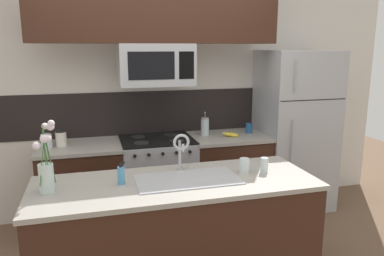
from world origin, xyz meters
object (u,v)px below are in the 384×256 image
Objects in this scene: coffee_tin at (249,128)px; storage_jar_tall at (46,141)px; french_press at (205,127)px; spare_glass at (264,165)px; drinking_glass at (244,165)px; storage_jar_medium at (61,138)px; refrigerator at (294,130)px; microwave at (156,65)px; flower_vase at (46,169)px; dish_soap_bottle at (121,175)px; banana_bunch at (231,134)px; sink_faucet at (181,147)px; stove_range at (158,180)px.

storage_jar_tall is at bearing -178.10° from coffee_tin.
french_press is 1.31m from spare_glass.
storage_jar_medium is at bearing 139.54° from drinking_glass.
refrigerator is 0.56m from coffee_tin.
microwave is 1.67m from flower_vase.
flower_vase is at bearing 179.72° from spare_glass.
drinking_glass is at bearing -93.31° from french_press.
spare_glass is (-1.00, -1.26, 0.05)m from refrigerator.
microwave is at bearing -176.20° from coffee_tin.
storage_jar_tall is 0.14m from storage_jar_medium.
coffee_tin is at bearing 176.90° from refrigerator.
dish_soap_bottle is at bearing 178.32° from spare_glass.
banana_bunch is at bearing -1.15° from storage_jar_tall.
microwave is at bearing 90.39° from sink_faucet.
stove_range is at bearing 90.16° from microwave.
coffee_tin is 2.41m from flower_vase.
storage_jar_medium is at bearing -178.86° from coffee_tin.
sink_faucet reaches higher than stove_range.
flower_vase is (-1.59, 0.01, 0.10)m from spare_glass.
flower_vase reaches higher than stove_range.
refrigerator is at bearing 33.41° from sink_faucet.
drinking_glass reaches higher than coffee_tin.
refrigerator reaches higher than stove_range.
sink_faucet reaches higher than storage_jar_tall.
microwave is 1.11m from banana_bunch.
refrigerator is 0.82m from banana_bunch.
microwave is at bearing 177.25° from banana_bunch.
banana_bunch reaches higher than stove_range.
sink_faucet is 0.67m from spare_glass.
drinking_glass is at bearing 1.00° from flower_vase.
french_press reaches higher than stove_range.
sink_faucet is (-0.54, -1.11, 0.10)m from french_press.
storage_jar_medium reaches higher than drinking_glass.
refrigerator is 6.87× the size of french_press.
french_press is at bearing 155.48° from banana_bunch.
refrigerator is at bearing 46.86° from drinking_glass.
storage_jar_tall is 1.34m from dish_soap_bottle.
storage_jar_medium is 1.38× the size of drinking_glass.
sink_faucet is 0.62× the size of flower_vase.
microwave reaches higher than sink_faucet.
sink_faucet is at bearing 10.83° from flower_vase.
flower_vase is at bearing -127.98° from stove_range.
storage_jar_tall is at bearing 95.80° from flower_vase.
coffee_tin is at bearing 39.23° from dish_soap_bottle.
microwave is 1.80m from refrigerator.
banana_bunch is (0.81, -0.06, 0.47)m from stove_range.
banana_bunch is (1.90, -0.04, -0.05)m from storage_jar_tall.
dish_soap_bottle reaches higher than spare_glass.
french_press is at bearing 40.56° from flower_vase.
storage_jar_tall is 1.23× the size of coffee_tin.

